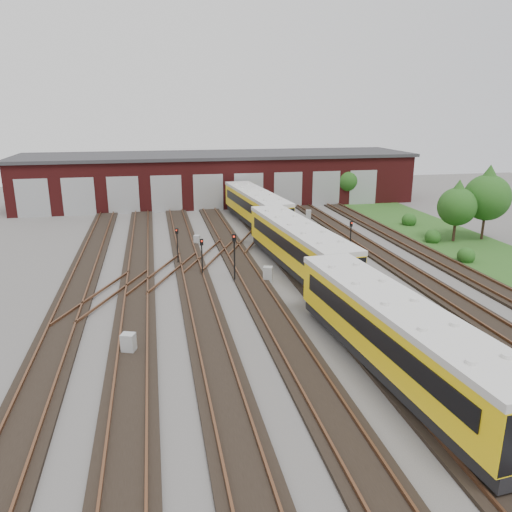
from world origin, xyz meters
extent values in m
plane|color=#4E4A48|center=(0.00, 0.00, 0.00)|extent=(120.00, 120.00, 0.00)
cube|color=black|center=(-14.00, 0.00, 0.09)|extent=(2.40, 70.00, 0.18)
cube|color=brown|center=(-14.72, 0.00, 0.26)|extent=(0.10, 70.00, 0.15)
cube|color=brown|center=(-13.28, 0.00, 0.26)|extent=(0.10, 70.00, 0.15)
cube|color=black|center=(-10.00, 0.00, 0.09)|extent=(2.40, 70.00, 0.18)
cube|color=brown|center=(-10.72, 0.00, 0.26)|extent=(0.10, 70.00, 0.15)
cube|color=brown|center=(-9.28, 0.00, 0.26)|extent=(0.10, 70.00, 0.15)
cube|color=black|center=(-6.00, 0.00, 0.09)|extent=(2.40, 70.00, 0.18)
cube|color=brown|center=(-6.72, 0.00, 0.26)|extent=(0.10, 70.00, 0.15)
cube|color=brown|center=(-5.28, 0.00, 0.26)|extent=(0.10, 70.00, 0.15)
cube|color=black|center=(-2.00, 0.00, 0.09)|extent=(2.40, 70.00, 0.18)
cube|color=brown|center=(-2.72, 0.00, 0.26)|extent=(0.10, 70.00, 0.15)
cube|color=brown|center=(-1.28, 0.00, 0.26)|extent=(0.10, 70.00, 0.15)
cube|color=black|center=(2.00, 0.00, 0.09)|extent=(2.40, 70.00, 0.18)
cube|color=brown|center=(1.28, 0.00, 0.26)|extent=(0.10, 70.00, 0.15)
cube|color=brown|center=(2.72, 0.00, 0.26)|extent=(0.10, 70.00, 0.15)
cube|color=black|center=(6.00, 0.00, 0.09)|extent=(2.40, 70.00, 0.18)
cube|color=brown|center=(5.28, 0.00, 0.26)|extent=(0.10, 70.00, 0.15)
cube|color=brown|center=(6.72, 0.00, 0.26)|extent=(0.10, 70.00, 0.15)
cube|color=black|center=(10.00, 0.00, 0.09)|extent=(2.40, 70.00, 0.18)
cube|color=brown|center=(9.28, 0.00, 0.26)|extent=(0.10, 70.00, 0.15)
cube|color=brown|center=(10.72, 0.00, 0.26)|extent=(0.10, 70.00, 0.15)
cube|color=brown|center=(13.28, 0.00, 0.26)|extent=(0.10, 70.00, 0.15)
cube|color=brown|center=(-8.00, 10.00, 0.26)|extent=(5.40, 9.62, 0.15)
cube|color=brown|center=(-4.00, 14.00, 0.26)|extent=(5.40, 9.62, 0.15)
cube|color=brown|center=(0.00, 18.00, 0.26)|extent=(5.40, 9.62, 0.15)
cube|color=brown|center=(-12.00, 6.00, 0.26)|extent=(5.40, 9.62, 0.15)
cube|color=brown|center=(4.00, 22.00, 0.26)|extent=(5.40, 9.62, 0.15)
cube|color=#4F1314|center=(0.00, 40.00, 3.00)|extent=(50.00, 12.00, 6.00)
cube|color=#303032|center=(0.00, 40.00, 6.15)|extent=(51.00, 12.50, 0.40)
cube|color=#9B9EA0|center=(-22.00, 33.98, 2.20)|extent=(3.60, 0.12, 4.40)
cube|color=#9B9EA0|center=(-17.00, 33.98, 2.20)|extent=(3.60, 0.12, 4.40)
cube|color=#9B9EA0|center=(-12.00, 33.98, 2.20)|extent=(3.60, 0.12, 4.40)
cube|color=#9B9EA0|center=(-7.00, 33.98, 2.20)|extent=(3.60, 0.12, 4.40)
cube|color=#9B9EA0|center=(-2.00, 33.98, 2.20)|extent=(3.60, 0.12, 4.40)
cube|color=#9B9EA0|center=(3.00, 33.98, 2.20)|extent=(3.60, 0.12, 4.40)
cube|color=#9B9EA0|center=(8.00, 33.98, 2.20)|extent=(3.60, 0.12, 4.40)
cube|color=#9B9EA0|center=(13.00, 33.98, 2.20)|extent=(3.60, 0.12, 4.40)
cube|color=#9B9EA0|center=(18.00, 33.98, 2.20)|extent=(3.60, 0.12, 4.40)
cube|color=#234818|center=(19.00, 10.00, 0.03)|extent=(8.00, 55.00, 0.05)
cube|color=black|center=(2.00, -7.05, 0.65)|extent=(3.79, 16.06, 0.64)
cube|color=yellow|center=(2.00, -7.05, 2.13)|extent=(4.10, 16.09, 2.33)
cube|color=silver|center=(2.00, -7.05, 3.46)|extent=(4.21, 16.09, 0.32)
cube|color=black|center=(0.61, -7.16, 2.40)|extent=(1.26, 13.95, 0.90)
cube|color=black|center=(3.39, -6.93, 2.40)|extent=(1.26, 13.95, 0.90)
cube|color=black|center=(2.00, 8.95, 0.65)|extent=(3.79, 16.06, 0.64)
cube|color=yellow|center=(2.00, 8.95, 2.13)|extent=(4.10, 16.09, 2.33)
cube|color=silver|center=(2.00, 8.95, 3.46)|extent=(4.21, 16.09, 0.32)
cube|color=black|center=(0.61, 8.84, 2.40)|extent=(1.26, 13.95, 0.90)
cube|color=black|center=(3.39, 9.07, 2.40)|extent=(1.26, 13.95, 0.90)
cube|color=black|center=(2.00, 24.95, 0.65)|extent=(3.79, 16.06, 0.64)
cube|color=yellow|center=(2.00, 24.95, 2.13)|extent=(4.10, 16.09, 2.33)
cube|color=silver|center=(2.00, 24.95, 3.46)|extent=(4.21, 16.09, 0.32)
cube|color=black|center=(0.61, 24.84, 2.40)|extent=(1.26, 13.95, 0.90)
cube|color=black|center=(3.39, 25.07, 2.40)|extent=(1.26, 13.95, 0.90)
cylinder|color=black|center=(-5.31, 8.93, 1.21)|extent=(0.10, 0.10, 2.43)
cube|color=black|center=(-5.31, 8.93, 2.67)|extent=(0.25, 0.17, 0.48)
sphere|color=red|center=(-5.31, 8.83, 2.76)|extent=(0.11, 0.11, 0.11)
cylinder|color=black|center=(-6.90, 12.38, 1.26)|extent=(0.09, 0.09, 2.52)
cube|color=black|center=(-6.90, 12.38, 2.74)|extent=(0.25, 0.20, 0.44)
sphere|color=red|center=(-6.90, 12.30, 2.83)|extent=(0.11, 0.11, 0.11)
cylinder|color=black|center=(-3.16, 7.34, 1.50)|extent=(0.11, 0.11, 3.00)
cube|color=black|center=(-3.16, 7.34, 3.27)|extent=(0.31, 0.24, 0.54)
sphere|color=red|center=(-3.16, 7.23, 3.38)|extent=(0.13, 0.13, 0.13)
cylinder|color=black|center=(7.51, 12.11, 1.24)|extent=(0.09, 0.09, 2.49)
cube|color=black|center=(7.51, 12.11, 2.71)|extent=(0.25, 0.19, 0.45)
sphere|color=red|center=(7.51, 12.02, 2.80)|extent=(0.11, 0.11, 0.11)
cube|color=#9DA0A2|center=(-10.18, -2.37, 0.55)|extent=(0.81, 0.75, 1.10)
cube|color=#9DA0A2|center=(-4.87, 18.17, 0.44)|extent=(0.66, 0.61, 0.88)
cube|color=#9DA0A2|center=(-0.79, 7.01, 0.55)|extent=(0.81, 0.74, 1.09)
cube|color=#9DA0A2|center=(8.57, 27.14, 0.48)|extent=(0.67, 0.60, 0.95)
cube|color=#9DA0A2|center=(3.12, 13.23, 0.55)|extent=(0.77, 0.69, 1.09)
cylinder|color=#352118|center=(16.00, 35.00, 0.82)|extent=(0.22, 0.22, 1.65)
sphere|color=#1D4B15|center=(16.00, 35.00, 3.02)|extent=(3.21, 3.21, 3.21)
cone|color=#1D4B15|center=(16.00, 35.00, 4.17)|extent=(2.75, 2.75, 2.29)
cylinder|color=#352118|center=(18.75, 14.44, 0.90)|extent=(0.26, 0.26, 1.81)
sphere|color=#1D4B15|center=(18.75, 14.44, 3.31)|extent=(3.51, 3.51, 3.51)
cone|color=#1D4B15|center=(18.75, 14.44, 4.56)|extent=(3.01, 3.01, 2.51)
cylinder|color=#352118|center=(21.80, 14.55, 1.10)|extent=(0.24, 0.24, 2.20)
sphere|color=#1D4B15|center=(21.80, 14.55, 4.03)|extent=(4.27, 4.27, 4.27)
cone|color=#1D4B15|center=(21.80, 14.55, 5.55)|extent=(3.66, 3.66, 3.05)
sphere|color=#1D4B15|center=(16.00, 8.38, 0.71)|extent=(1.42, 1.42, 1.42)
sphere|color=#1D4B15|center=(16.64, 14.50, 0.72)|extent=(1.45, 1.45, 1.45)
sphere|color=#1D4B15|center=(18.02, 21.56, 0.77)|extent=(1.53, 1.53, 1.53)
camera|label=1|loc=(-8.51, -26.07, 11.93)|focal=35.00mm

